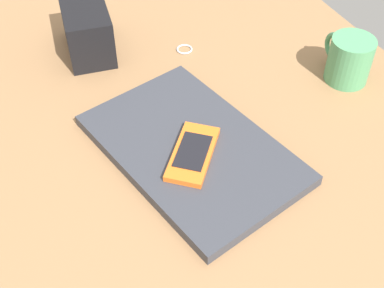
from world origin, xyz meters
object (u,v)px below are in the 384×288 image
at_px(key_ring, 184,49).
at_px(coffee_mug, 349,59).
at_px(desk_organizer, 87,30).
at_px(laptop_closed, 192,149).
at_px(cell_phone_on_laptop, 193,153).

height_order(key_ring, coffee_mug, coffee_mug).
distance_m(key_ring, coffee_mug, 0.30).
bearing_deg(key_ring, desk_organizer, 64.54).
height_order(laptop_closed, cell_phone_on_laptop, cell_phone_on_laptop).
xyz_separation_m(coffee_mug, desk_organizer, (0.28, 0.38, 0.00)).
relative_size(cell_phone_on_laptop, desk_organizer, 0.89).
relative_size(laptop_closed, coffee_mug, 3.13).
bearing_deg(coffee_mug, key_ring, 47.94).
height_order(cell_phone_on_laptop, key_ring, cell_phone_on_laptop).
relative_size(coffee_mug, desk_organizer, 0.75).
distance_m(laptop_closed, key_ring, 0.27).
xyz_separation_m(laptop_closed, desk_organizer, (0.33, 0.06, 0.04)).
height_order(coffee_mug, desk_organizer, desk_organizer).
distance_m(laptop_closed, cell_phone_on_laptop, 0.03).
bearing_deg(key_ring, laptop_closed, 157.42).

